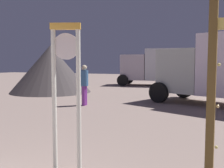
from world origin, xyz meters
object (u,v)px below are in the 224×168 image
Objects in this scene: dome_tent at (51,69)px; box_truck_far at (168,66)px; person_distant at (84,83)px; standing_clock at (66,82)px.

box_truck_far is at bearing 54.97° from dome_tent.
dome_tent is at bearing 142.55° from person_distant.
box_truck_far reaches higher than dome_tent.
standing_clock is at bearing -50.15° from dome_tent.
person_distant is (-3.08, 5.62, -0.49)m from standing_clock.
dome_tent is (-5.46, -7.79, -0.18)m from box_truck_far.
dome_tent is at bearing 129.85° from standing_clock.
box_truck_far is at bearing 97.05° from standing_clock.
person_distant is 0.22× the size of box_truck_far.
person_distant is 0.34× the size of dome_tent.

